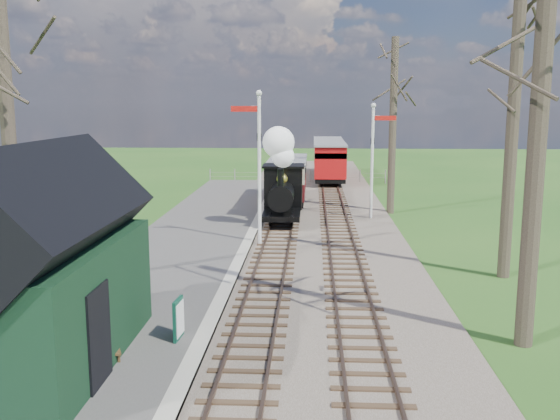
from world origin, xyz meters
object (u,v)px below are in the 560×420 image
(semaphore_near, at_px, (258,157))
(locomotive, at_px, (282,182))
(red_carriage_b, at_px, (328,155))
(sign_board, at_px, (179,319))
(red_carriage_a, at_px, (330,162))
(semaphore_far, at_px, (374,152))
(station_shed, at_px, (42,270))
(coach, at_px, (288,178))
(bench, at_px, (106,340))
(person, at_px, (136,296))

(semaphore_near, bearing_deg, locomotive, 80.11)
(red_carriage_b, xyz_separation_m, sign_board, (-4.34, -35.41, -0.92))
(locomotive, bearing_deg, red_carriage_a, 80.15)
(semaphore_far, bearing_deg, station_shed, -115.72)
(coach, height_order, red_carriage_a, red_carriage_a)
(semaphore_far, bearing_deg, red_carriage_a, 97.55)
(station_shed, distance_m, bench, 2.12)
(locomotive, xyz_separation_m, red_carriage_a, (2.61, 15.04, -0.47))
(person, bearing_deg, bench, 175.11)
(station_shed, distance_m, sign_board, 3.35)
(semaphore_near, distance_m, bench, 12.18)
(sign_board, xyz_separation_m, person, (-1.26, 0.89, 0.26))
(semaphore_near, xyz_separation_m, sign_board, (-0.98, -10.52, -2.93))
(station_shed, height_order, red_carriage_b, station_shed)
(red_carriage_a, xyz_separation_m, person, (-5.61, -29.02, -0.66))
(semaphore_far, distance_m, sign_board, 17.82)
(sign_board, bearing_deg, locomotive, 83.35)
(sign_board, bearing_deg, semaphore_near, 84.70)
(bench, distance_m, person, 1.96)
(sign_board, bearing_deg, station_shed, -149.89)
(person, bearing_deg, coach, -8.45)
(red_carriage_b, bearing_deg, red_carriage_a, -90.00)
(station_shed, xyz_separation_m, locomotive, (4.29, 16.35, -0.18))
(sign_board, height_order, person, person)
(semaphore_far, bearing_deg, locomotive, -159.32)
(semaphore_near, bearing_deg, sign_board, -95.30)
(locomotive, bearing_deg, sign_board, -96.65)
(red_carriage_a, bearing_deg, bench, -100.57)
(station_shed, relative_size, red_carriage_b, 1.13)
(station_shed, height_order, locomotive, station_shed)
(sign_board, xyz_separation_m, bench, (-1.43, -1.02, -0.16))
(locomotive, height_order, coach, locomotive)
(red_carriage_b, xyz_separation_m, person, (-5.61, -34.52, -0.66))
(coach, bearing_deg, bench, -98.22)
(station_shed, distance_m, red_carriage_a, 32.15)
(bench, bearing_deg, coach, 81.78)
(red_carriage_a, bearing_deg, person, -100.93)
(red_carriage_a, height_order, sign_board, red_carriage_a)
(semaphore_near, relative_size, sign_board, 6.33)
(locomotive, height_order, red_carriage_b, locomotive)
(red_carriage_b, bearing_deg, locomotive, -97.25)
(semaphore_far, xyz_separation_m, locomotive, (-4.39, -1.66, -1.27))
(semaphore_far, relative_size, coach, 0.79)
(semaphore_far, xyz_separation_m, person, (-7.38, -15.63, -2.40))
(coach, bearing_deg, person, -98.53)
(semaphore_far, height_order, red_carriage_a, semaphore_far)
(locomotive, bearing_deg, bench, -101.25)
(bench, relative_size, person, 0.85)
(red_carriage_a, height_order, bench, red_carriage_a)
(semaphore_near, height_order, red_carriage_a, semaphore_near)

